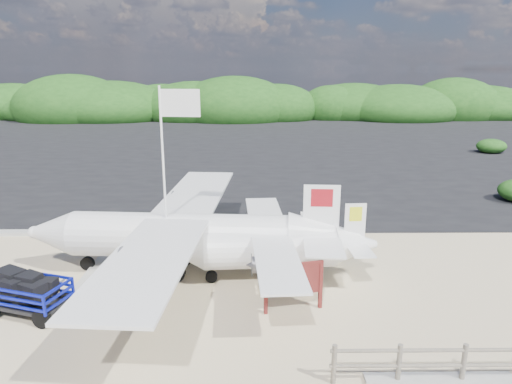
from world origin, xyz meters
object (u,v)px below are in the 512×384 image
flagpole (169,275)px  crew_b (235,246)px  baggage_cart (30,314)px  crew_a (202,220)px  signboard (293,310)px  crew_c (205,223)px  aircraft_large (412,165)px  aircraft_small (185,141)px

flagpole → crew_b: (2.32, 0.73, 0.78)m
baggage_cart → flagpole: bearing=53.0°
flagpole → crew_a: 3.62m
signboard → crew_c: (-3.22, 5.95, 0.74)m
crew_a → flagpole: bearing=63.8°
crew_c → flagpole: bearing=64.0°
crew_c → crew_b: bearing=106.2°
crew_a → crew_b: (1.47, -2.65, -0.15)m
flagpole → signboard: bearing=-30.9°
aircraft_large → signboard: bearing=67.1°
flagpole → aircraft_large: (15.20, 19.03, 0.00)m
crew_c → aircraft_large: size_ratio=0.11×
crew_b → crew_c: size_ratio=1.06×
crew_c → aircraft_large: aircraft_large is taller
aircraft_large → baggage_cart: bearing=53.1°
flagpole → aircraft_small: (-3.88, 31.52, 0.00)m
signboard → crew_b: crew_b is taller
crew_b → crew_c: 3.04m
crew_c → baggage_cart: bearing=42.0°
baggage_cart → crew_c: size_ratio=1.73×
crew_a → crew_b: bearing=106.9°
aircraft_large → crew_b: bearing=59.1°
baggage_cart → signboard: bearing=18.6°
baggage_cart → flagpole: (3.70, 2.60, 0.00)m
baggage_cart → aircraft_small: bearing=108.2°
baggage_cart → aircraft_small: aircraft_small is taller
signboard → crew_b: size_ratio=1.23×
signboard → crew_c: bearing=106.9°
aircraft_small → signboard: bearing=100.2°
crew_c → aircraft_large: bearing=-142.9°
signboard → crew_c: 6.80m
aircraft_small → baggage_cart: bearing=87.2°
baggage_cart → crew_a: size_ratio=1.37×
crew_a → crew_c: 0.24m
crew_b → aircraft_small: bearing=-96.6°
baggage_cart → aircraft_large: bearing=66.7°
flagpole → crew_b: flagpole is taller
flagpole → aircraft_large: 24.36m
signboard → baggage_cart: bearing=169.2°
aircraft_large → aircraft_small: bearing=-29.0°
signboard → aircraft_small: (-8.06, 34.02, 0.00)m
crew_a → signboard: bearing=107.3°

